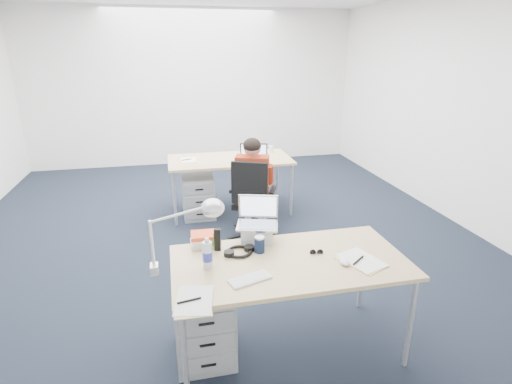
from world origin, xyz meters
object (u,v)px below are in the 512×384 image
at_px(desk_far, 230,162).
at_px(office_chair, 253,216).
at_px(book_stack, 205,239).
at_px(headphones, 239,251).
at_px(computer_mouse, 344,262).
at_px(silver_laptop, 257,220).
at_px(sunglasses, 316,252).
at_px(wireless_keyboard, 250,279).
at_px(can_koozie, 260,244).
at_px(bear_figurine, 217,241).
at_px(water_bottle, 207,253).
at_px(cordless_phone, 217,240).
at_px(desk_lamp, 176,236).
at_px(desk_near, 290,266).
at_px(far_cup, 271,149).
at_px(drawer_pedestal_near, 204,321).
at_px(seated_person, 253,186).
at_px(drawer_pedestal_far, 198,196).
at_px(dark_laptop, 253,154).

height_order(desk_far, office_chair, office_chair).
bearing_deg(book_stack, headphones, -38.30).
bearing_deg(book_stack, computer_mouse, -28.44).
height_order(desk_far, silver_laptop, silver_laptop).
xyz_separation_m(office_chair, sunglasses, (0.08, -1.80, 0.47)).
bearing_deg(computer_mouse, silver_laptop, 136.51).
distance_m(wireless_keyboard, can_koozie, 0.38).
height_order(silver_laptop, bear_figurine, silver_laptop).
height_order(water_bottle, bear_figurine, water_bottle).
distance_m(computer_mouse, bear_figurine, 0.90).
xyz_separation_m(cordless_phone, sunglasses, (0.67, -0.20, -0.07)).
bearing_deg(desk_lamp, desk_near, 20.69).
bearing_deg(far_cup, bear_figurine, -112.29).
bearing_deg(headphones, far_cup, 54.34).
xyz_separation_m(desk_near, drawer_pedestal_near, (-0.60, 0.08, -0.41)).
bearing_deg(desk_near, computer_mouse, -20.67).
bearing_deg(desk_near, seated_person, 84.96).
bearing_deg(computer_mouse, desk_lamp, 172.54).
bearing_deg(wireless_keyboard, office_chair, 59.81).
height_order(can_koozie, desk_lamp, desk_lamp).
height_order(drawer_pedestal_far, bear_figurine, bear_figurine).
distance_m(can_koozie, cordless_phone, 0.30).
xyz_separation_m(desk_near, desk_lamp, (-0.75, 0.03, 0.30)).
bearing_deg(silver_laptop, desk_near, -50.85).
xyz_separation_m(bear_figurine, dark_laptop, (0.73, 2.16, 0.06)).
xyz_separation_m(headphones, book_stack, (-0.22, 0.18, 0.03)).
distance_m(desk_near, desk_far, 2.75).
height_order(wireless_keyboard, water_bottle, water_bottle).
bearing_deg(drawer_pedestal_near, wireless_keyboard, -42.45).
xyz_separation_m(silver_laptop, headphones, (-0.17, -0.18, -0.14)).
relative_size(water_bottle, book_stack, 1.01).
bearing_deg(headphones, desk_far, 65.77).
height_order(cordless_phone, dark_laptop, dark_laptop).
xyz_separation_m(seated_person, bear_figurine, (-0.64, -1.73, 0.21)).
bearing_deg(sunglasses, book_stack, 167.60).
distance_m(drawer_pedestal_near, silver_laptop, 0.81).
bearing_deg(wireless_keyboard, bear_figurine, 90.38).
bearing_deg(office_chair, sunglasses, -64.55).
bearing_deg(desk_near, desk_lamp, 177.67).
bearing_deg(computer_mouse, headphones, 156.21).
bearing_deg(book_stack, desk_near, -32.81).
relative_size(sunglasses, far_cup, 1.06).
height_order(drawer_pedestal_near, sunglasses, sunglasses).
xyz_separation_m(seated_person, drawer_pedestal_far, (-0.60, 0.66, -0.31)).
bearing_deg(desk_far, sunglasses, -85.91).
bearing_deg(cordless_phone, drawer_pedestal_near, -114.37).
bearing_deg(silver_laptop, drawer_pedestal_far, 112.82).
height_order(office_chair, drawer_pedestal_far, office_chair).
bearing_deg(desk_lamp, bear_figurine, 63.80).
relative_size(water_bottle, far_cup, 2.31).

